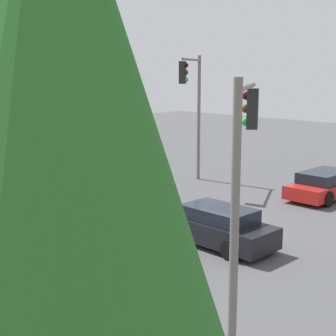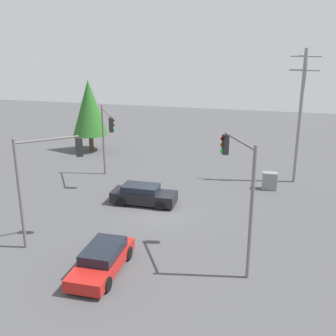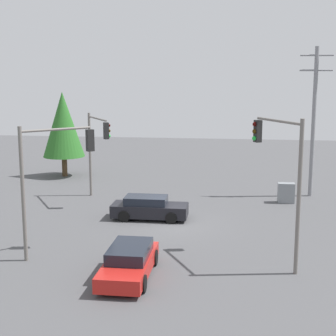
# 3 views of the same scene
# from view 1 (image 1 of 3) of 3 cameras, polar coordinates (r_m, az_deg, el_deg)

# --- Properties ---
(ground_plane) EXTENTS (80.00, 80.00, 0.00)m
(ground_plane) POSITION_cam_1_polar(r_m,az_deg,el_deg) (19.69, 3.77, -6.89)
(ground_plane) COLOR #4C4C4F
(sedan_red) EXTENTS (1.98, 4.78, 1.31)m
(sedan_red) POSITION_cam_1_polar(r_m,az_deg,el_deg) (25.43, 17.13, -1.77)
(sedan_red) COLOR red
(sedan_red) RESTS_ON ground_plane
(sedan_dark) EXTENTS (4.49, 1.84, 1.38)m
(sedan_dark) POSITION_cam_1_polar(r_m,az_deg,el_deg) (17.99, 5.22, -6.40)
(sedan_dark) COLOR black
(sedan_dark) RESTS_ON ground_plane
(traffic_signal_main) EXTENTS (2.02, 3.32, 6.73)m
(traffic_signal_main) POSITION_cam_1_polar(r_m,az_deg,el_deg) (26.71, 2.81, 7.81)
(traffic_signal_main) COLOR slate
(traffic_signal_main) RESTS_ON ground_plane
(traffic_signal_aux) EXTENTS (2.37, 3.53, 5.87)m
(traffic_signal_aux) POSITION_cam_1_polar(r_m,az_deg,el_deg) (11.53, 8.31, 0.98)
(traffic_signal_aux) COLOR slate
(traffic_signal_aux) RESTS_ON ground_plane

